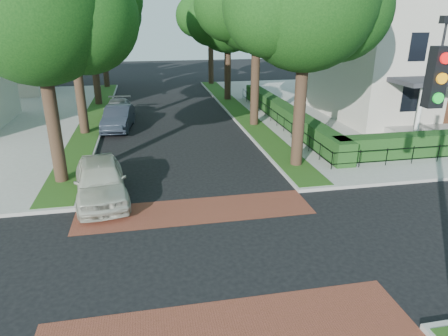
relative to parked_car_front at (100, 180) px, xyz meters
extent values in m
plane|color=black|center=(3.60, -5.00, -0.83)|extent=(120.00, 120.00, 0.00)
cube|color=gray|center=(23.10, 14.00, -0.76)|extent=(30.00, 30.00, 0.15)
cube|color=brown|center=(3.60, -1.80, -0.83)|extent=(9.00, 2.20, 0.01)
cube|color=brown|center=(3.60, -8.20, -0.83)|extent=(9.00, 2.20, 0.01)
cube|color=#264714|center=(9.00, 14.10, -0.67)|extent=(1.60, 29.80, 0.02)
cube|color=#264714|center=(-1.80, 14.10, -0.67)|extent=(1.60, 29.80, 0.02)
cylinder|color=black|center=(9.10, 2.00, 2.99)|extent=(0.56, 0.56, 7.35)
sphere|color=#0E330E|center=(10.80, 2.30, 6.48)|extent=(4.65, 4.65, 4.65)
sphere|color=#0E330E|center=(7.55, 1.80, 6.58)|extent=(4.34, 4.34, 4.34)
cylinder|color=black|center=(9.10, 10.00, 3.17)|extent=(0.56, 0.56, 7.70)
sphere|color=#0E330E|center=(10.91, 10.30, 6.84)|extent=(4.95, 4.95, 4.95)
sphere|color=#0E330E|center=(7.45, 9.80, 6.94)|extent=(4.62, 4.62, 4.62)
cylinder|color=black|center=(9.10, 19.00, 2.64)|extent=(0.56, 0.56, 6.65)
sphere|color=#0E330E|center=(9.10, 19.00, 6.16)|extent=(5.80, 5.80, 5.80)
sphere|color=#0E330E|center=(10.70, 19.30, 5.76)|extent=(4.35, 4.35, 4.35)
sphere|color=#0E330E|center=(7.65, 18.80, 5.86)|extent=(4.06, 4.06, 4.06)
sphere|color=#0E330E|center=(9.20, 20.45, 6.66)|extent=(3.77, 3.77, 3.77)
cylinder|color=black|center=(9.10, 28.00, 2.82)|extent=(0.56, 0.56, 7.00)
sphere|color=#0E330E|center=(9.10, 28.00, 6.52)|extent=(6.00, 6.00, 6.00)
sphere|color=#0E330E|center=(10.75, 28.30, 6.12)|extent=(4.50, 4.50, 4.50)
sphere|color=#0E330E|center=(7.60, 27.80, 6.22)|extent=(4.20, 4.20, 4.20)
sphere|color=#0E330E|center=(9.20, 29.50, 7.02)|extent=(3.90, 3.90, 3.90)
cylinder|color=black|center=(-1.90, 2.00, 2.82)|extent=(0.56, 0.56, 7.00)
sphere|color=#0E330E|center=(-1.90, 2.00, 6.52)|extent=(6.00, 6.00, 6.00)
sphere|color=#0E330E|center=(-0.25, 2.30, 6.12)|extent=(4.50, 4.50, 4.50)
cylinder|color=black|center=(-1.90, 10.00, 3.34)|extent=(0.56, 0.56, 8.05)
cylinder|color=black|center=(-1.90, 19.00, 2.75)|extent=(0.56, 0.56, 6.86)
sphere|color=#0E330E|center=(-1.90, 19.00, 6.37)|extent=(5.60, 5.60, 5.60)
sphere|color=#0E330E|center=(-0.36, 19.30, 5.97)|extent=(4.20, 4.20, 4.20)
sphere|color=#0E330E|center=(-3.30, 18.80, 6.07)|extent=(3.92, 3.92, 3.92)
sphere|color=#0E330E|center=(-1.80, 20.40, 6.87)|extent=(3.64, 3.64, 3.64)
cylinder|color=black|center=(-1.90, 28.00, 2.89)|extent=(0.56, 0.56, 7.14)
sphere|color=#0E330E|center=(-1.90, 28.00, 6.66)|extent=(6.20, 6.20, 6.20)
sphere|color=#0E330E|center=(-0.19, 28.30, 6.26)|extent=(4.65, 4.65, 4.65)
sphere|color=#0E330E|center=(-3.45, 27.80, 6.36)|extent=(4.34, 4.34, 4.34)
sphere|color=#0E330E|center=(-1.80, 29.55, 7.16)|extent=(4.03, 4.03, 4.03)
cube|color=#1A3A14|center=(11.30, 10.00, -0.08)|extent=(1.00, 18.00, 1.20)
cube|color=beige|center=(21.10, 11.00, 3.32)|extent=(12.00, 10.00, 8.00)
cylinder|color=white|center=(16.90, 3.85, 1.17)|extent=(0.24, 0.24, 3.00)
cube|color=black|center=(6.80, -9.60, 5.22)|extent=(0.28, 0.22, 1.00)
cylinder|color=red|center=(6.80, -9.73, 5.54)|extent=(0.18, 0.05, 0.18)
cylinder|color=orange|center=(6.80, -9.73, 5.22)|extent=(0.18, 0.05, 0.18)
cylinder|color=#0CB226|center=(6.80, -9.73, 4.90)|extent=(0.18, 0.05, 0.18)
imported|color=beige|center=(0.00, 0.00, 0.00)|extent=(2.62, 5.10, 1.66)
imported|color=#212732|center=(0.13, 11.01, -0.07)|extent=(2.10, 4.75, 1.52)
imported|color=slate|center=(0.00, 13.66, -0.14)|extent=(2.00, 4.81, 1.39)
camera|label=1|loc=(2.06, -15.51, 6.16)|focal=32.00mm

